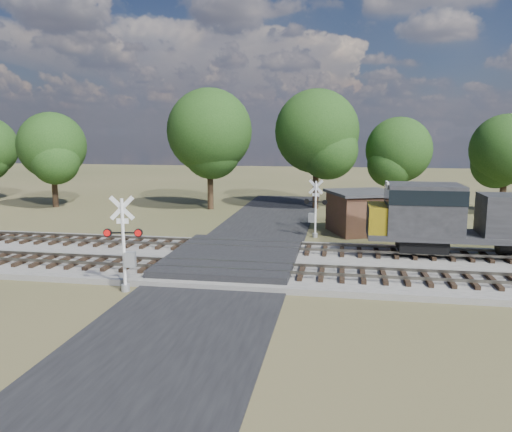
# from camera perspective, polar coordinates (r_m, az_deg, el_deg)

# --- Properties ---
(ground) EXTENTS (160.00, 160.00, 0.00)m
(ground) POSITION_cam_1_polar(r_m,az_deg,el_deg) (27.69, -2.78, -5.69)
(ground) COLOR #424725
(ground) RESTS_ON ground
(ballast_bed) EXTENTS (140.00, 10.00, 0.30)m
(ballast_bed) POSITION_cam_1_polar(r_m,az_deg,el_deg) (27.84, 18.10, -5.76)
(ballast_bed) COLOR gray
(ballast_bed) RESTS_ON ground
(road) EXTENTS (7.00, 60.00, 0.08)m
(road) POSITION_cam_1_polar(r_m,az_deg,el_deg) (27.68, -2.78, -5.61)
(road) COLOR black
(road) RESTS_ON ground
(crossing_panel) EXTENTS (7.00, 9.00, 0.62)m
(crossing_panel) POSITION_cam_1_polar(r_m,az_deg,el_deg) (28.08, -2.57, -4.81)
(crossing_panel) COLOR #262628
(crossing_panel) RESTS_ON ground
(track_near) EXTENTS (140.00, 2.60, 0.33)m
(track_near) POSITION_cam_1_polar(r_m,az_deg,el_deg) (25.18, 3.22, -6.28)
(track_near) COLOR black
(track_near) RESTS_ON ballast_bed
(track_far) EXTENTS (140.00, 2.60, 0.33)m
(track_far) POSITION_cam_1_polar(r_m,az_deg,el_deg) (29.99, 4.30, -3.70)
(track_far) COLOR black
(track_far) RESTS_ON ballast_bed
(crossing_signal_near) EXTENTS (1.79, 0.44, 4.47)m
(crossing_signal_near) POSITION_cam_1_polar(r_m,az_deg,el_deg) (23.63, -14.65, -4.02)
(crossing_signal_near) COLOR silver
(crossing_signal_near) RESTS_ON ground
(crossing_signal_far) EXTENTS (1.62, 0.46, 4.06)m
(crossing_signal_far) POSITION_cam_1_polar(r_m,az_deg,el_deg) (34.93, 6.68, 0.30)
(crossing_signal_far) COLOR silver
(crossing_signal_far) RESTS_ON ground
(equipment_shed) EXTENTS (5.83, 5.83, 3.06)m
(equipment_shed) POSITION_cam_1_polar(r_m,az_deg,el_deg) (37.09, 12.02, 0.47)
(equipment_shed) COLOR #462E1E
(equipment_shed) RESTS_ON ground
(treeline) EXTENTS (81.93, 10.50, 11.33)m
(treeline) POSITION_cam_1_polar(r_m,az_deg,el_deg) (46.63, 11.00, 8.44)
(treeline) COLOR black
(treeline) RESTS_ON ground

